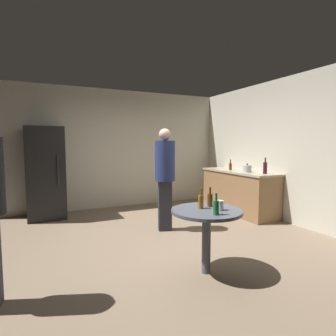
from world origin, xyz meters
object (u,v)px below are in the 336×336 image
Objects in this scene: foreground_table at (207,219)px; beer_bottle_amber at (201,201)px; beer_bottle_brown at (210,200)px; beer_bottle_green at (216,207)px; wine_bottle_on_counter at (265,168)px; person_in_navy_shirt at (165,171)px; plastic_cup_white at (220,205)px; kettle at (247,169)px; refrigerator at (46,173)px; beer_bottle_on_counter at (230,166)px.

foreground_table is 0.21m from beer_bottle_amber.
beer_bottle_brown is 1.00× the size of beer_bottle_green.
beer_bottle_brown is (-2.09, -1.26, -0.20)m from wine_bottle_on_counter.
beer_bottle_amber is at bearing 7.13° from person_in_navy_shirt.
beer_bottle_brown is at bearing 43.95° from foreground_table.
beer_bottle_brown is 0.20m from plastic_cup_white.
foreground_table is 3.48× the size of beer_bottle_brown.
beer_bottle_green is 0.22m from plastic_cup_white.
person_in_navy_shirt is at bearing 86.65° from plastic_cup_white.
kettle is at bearing 42.87° from beer_bottle_green.
beer_bottle_amber is at bearing -64.28° from refrigerator.
refrigerator is 1.04× the size of person_in_navy_shirt.
person_in_navy_shirt reaches higher than wine_bottle_on_counter.
refrigerator is at bearing 113.69° from beer_bottle_green.
beer_bottle_green is at bearing -137.13° from kettle.
kettle is 2.72m from beer_bottle_amber.
beer_bottle_green is at bearing -144.39° from wine_bottle_on_counter.
plastic_cup_white is at bearing 12.95° from person_in_navy_shirt.
beer_bottle_on_counter reaches higher than kettle.
wine_bottle_on_counter is 2.00m from person_in_navy_shirt.
wine_bottle_on_counter is 2.82× the size of plastic_cup_white.
beer_bottle_amber is at bearing -149.86° from wine_bottle_on_counter.
beer_bottle_brown is 0.38m from beer_bottle_green.
beer_bottle_green is (-0.00, -0.31, 0.00)m from beer_bottle_amber.
beer_bottle_on_counter is at bearing 47.63° from beer_bottle_brown.
person_in_navy_shirt is at bearing 172.89° from wine_bottle_on_counter.
person_in_navy_shirt is (0.10, 1.51, 0.19)m from beer_bottle_brown.
beer_bottle_amber is 2.09× the size of plastic_cup_white.
beer_bottle_amber is at bearing 89.23° from beer_bottle_green.
foreground_table is at bearing -148.05° from wine_bottle_on_counter.
plastic_cup_white reaches higher than foreground_table.
wine_bottle_on_counter reaches higher than kettle.
beer_bottle_amber is (1.56, -3.23, -0.08)m from refrigerator.
refrigerator is 4.26m from wine_bottle_on_counter.
beer_bottle_amber is at bearing 133.42° from plastic_cup_white.
beer_bottle_brown is 0.13× the size of person_in_navy_shirt.
kettle is 0.40m from wine_bottle_on_counter.
kettle reaches higher than beer_bottle_green.
wine_bottle_on_counter is at bearing 99.20° from person_in_navy_shirt.
foreground_table is at bearing -140.15° from kettle.
refrigerator is at bearing 157.24° from kettle.
kettle is 2.22× the size of plastic_cup_white.
beer_bottle_brown is (-1.96, -2.14, -0.17)m from beer_bottle_on_counter.
plastic_cup_white is at bearing -46.58° from beer_bottle_amber.
beer_bottle_on_counter reaches higher than plastic_cup_white.
beer_bottle_amber and beer_bottle_brown have the same top height.
plastic_cup_white is (-0.00, -0.20, -0.03)m from beer_bottle_brown.
wine_bottle_on_counter is at bearing 35.61° from beer_bottle_green.
person_in_navy_shirt reaches higher than plastic_cup_white.
wine_bottle_on_counter reaches higher than beer_bottle_amber.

